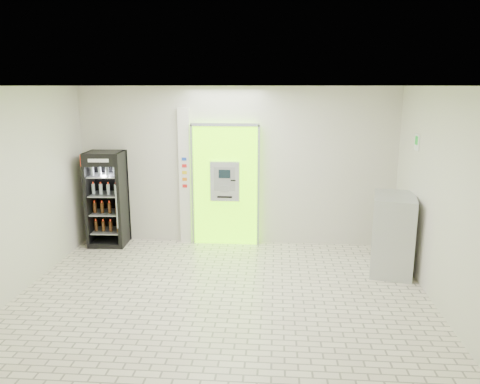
# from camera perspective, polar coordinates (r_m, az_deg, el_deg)

# --- Properties ---
(ground) EXTENTS (6.00, 6.00, 0.00)m
(ground) POSITION_cam_1_polar(r_m,az_deg,el_deg) (6.96, -2.21, -12.74)
(ground) COLOR beige
(ground) RESTS_ON ground
(room_shell) EXTENTS (6.00, 6.00, 6.00)m
(room_shell) POSITION_cam_1_polar(r_m,az_deg,el_deg) (6.38, -2.35, 2.35)
(room_shell) COLOR beige
(room_shell) RESTS_ON ground
(atm_assembly) EXTENTS (1.30, 0.24, 2.33)m
(atm_assembly) POSITION_cam_1_polar(r_m,az_deg,el_deg) (8.89, -1.78, 0.95)
(atm_assembly) COLOR #6EE800
(atm_assembly) RESTS_ON ground
(pillar) EXTENTS (0.22, 0.11, 2.60)m
(pillar) POSITION_cam_1_polar(r_m,az_deg,el_deg) (9.01, -6.70, 1.87)
(pillar) COLOR silver
(pillar) RESTS_ON ground
(beverage_cooler) EXTENTS (0.70, 0.66, 1.80)m
(beverage_cooler) POSITION_cam_1_polar(r_m,az_deg,el_deg) (9.26, -15.87, -1.00)
(beverage_cooler) COLOR black
(beverage_cooler) RESTS_ON ground
(steel_cabinet) EXTENTS (0.84, 1.08, 1.28)m
(steel_cabinet) POSITION_cam_1_polar(r_m,az_deg,el_deg) (8.05, 18.10, -4.86)
(steel_cabinet) COLOR #B1B4B9
(steel_cabinet) RESTS_ON ground
(exit_sign) EXTENTS (0.02, 0.22, 0.26)m
(exit_sign) POSITION_cam_1_polar(r_m,az_deg,el_deg) (8.00, 20.77, 5.70)
(exit_sign) COLOR white
(exit_sign) RESTS_ON room_shell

